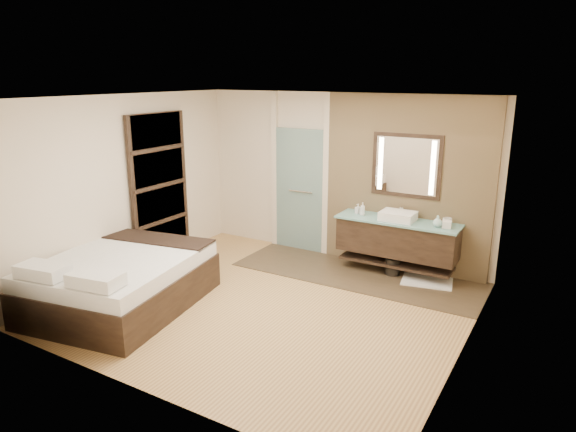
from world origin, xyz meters
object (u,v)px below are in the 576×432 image
Objects in this scene: vanity at (397,238)px; bed at (121,281)px; mirror_unit at (406,166)px; waste_bin at (393,267)px.

bed is at bearing -133.26° from vanity.
waste_bin is at bearing -93.46° from mirror_unit.
vanity is 4.02m from bed.
waste_bin is at bearing 36.54° from bed.
vanity is at bearing 74.75° from waste_bin.
vanity reaches higher than waste_bin.
mirror_unit is 3.89× the size of waste_bin.
waste_bin is (-0.02, -0.07, -0.44)m from vanity.
vanity is at bearing 37.02° from bed.
bed is 8.96× the size of waste_bin.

